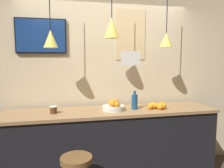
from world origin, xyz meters
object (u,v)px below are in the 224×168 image
fruit_bowl (114,106)px  juice_bottle (135,102)px  spread_jar (53,110)px  mounted_tv (41,36)px

fruit_bowl → juice_bottle: bearing=1.3°
spread_jar → mounted_tv: size_ratio=0.14×
fruit_bowl → juice_bottle: 0.30m
mounted_tv → fruit_bowl: bearing=-23.6°
fruit_bowl → mounted_tv: mounted_tv is taller
juice_bottle → spread_jar: size_ratio=2.72×
fruit_bowl → mounted_tv: bearing=156.4°
spread_jar → fruit_bowl: bearing=-0.5°
mounted_tv → spread_jar: bearing=-69.1°
spread_jar → mounted_tv: mounted_tv is taller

